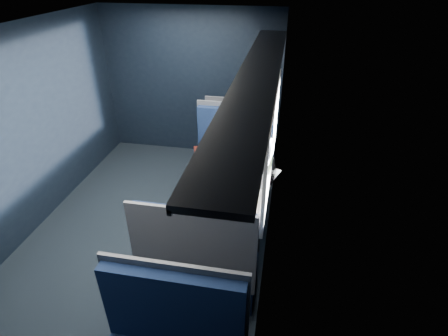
% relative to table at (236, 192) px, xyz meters
% --- Properties ---
extents(ground, '(2.80, 4.20, 0.01)m').
position_rel_table_xyz_m(ground, '(-1.03, 0.00, -0.67)').
color(ground, black).
extents(room_shell, '(3.00, 4.40, 2.40)m').
position_rel_table_xyz_m(room_shell, '(-1.01, 0.00, 0.81)').
color(room_shell, black).
rests_on(room_shell, ground).
extents(table, '(0.62, 1.00, 0.74)m').
position_rel_table_xyz_m(table, '(0.00, 0.00, 0.00)').
color(table, '#54565E').
rests_on(table, ground).
extents(seat_bay_near, '(1.05, 0.62, 1.26)m').
position_rel_table_xyz_m(seat_bay_near, '(-0.20, 0.87, -0.24)').
color(seat_bay_near, '#0D193A').
rests_on(seat_bay_near, ground).
extents(seat_bay_far, '(1.04, 0.62, 1.26)m').
position_rel_table_xyz_m(seat_bay_far, '(-0.18, -0.87, -0.25)').
color(seat_bay_far, '#0D193A').
rests_on(seat_bay_far, ground).
extents(seat_row_front, '(1.04, 0.51, 1.16)m').
position_rel_table_xyz_m(seat_row_front, '(-0.18, 1.80, -0.25)').
color(seat_row_front, '#0D193A').
rests_on(seat_row_front, ground).
extents(man, '(0.53, 0.56, 1.32)m').
position_rel_table_xyz_m(man, '(0.07, 0.70, 0.06)').
color(man, black).
rests_on(man, ground).
extents(woman, '(0.53, 0.56, 1.32)m').
position_rel_table_xyz_m(woman, '(0.07, -0.71, 0.06)').
color(woman, black).
rests_on(woman, ground).
extents(papers, '(0.85, 1.01, 0.01)m').
position_rel_table_xyz_m(papers, '(0.05, 0.10, 0.08)').
color(papers, white).
rests_on(papers, table).
extents(laptop, '(0.31, 0.38, 0.27)m').
position_rel_table_xyz_m(laptop, '(0.29, 0.16, 0.15)').
color(laptop, silver).
rests_on(laptop, table).
extents(bottle_small, '(0.07, 0.07, 0.25)m').
position_rel_table_xyz_m(bottle_small, '(0.30, 0.27, 0.19)').
color(bottle_small, silver).
rests_on(bottle_small, table).
extents(cup, '(0.08, 0.08, 0.10)m').
position_rel_table_xyz_m(cup, '(0.17, 0.31, 0.13)').
color(cup, white).
rests_on(cup, table).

